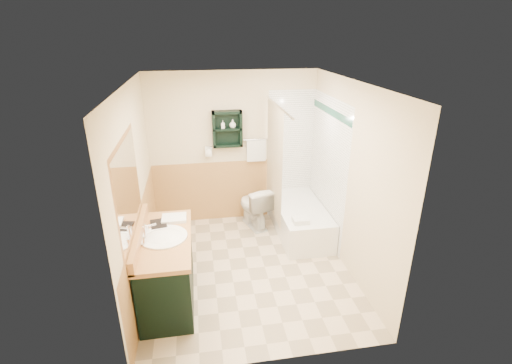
# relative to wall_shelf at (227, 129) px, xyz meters

# --- Properties ---
(floor) EXTENTS (3.00, 3.00, 0.00)m
(floor) POSITION_rel_wall_shelf_xyz_m (0.10, -1.41, -1.55)
(floor) COLOR beige
(floor) RESTS_ON ground
(back_wall) EXTENTS (2.60, 0.04, 2.40)m
(back_wall) POSITION_rel_wall_shelf_xyz_m (0.10, 0.11, -0.35)
(back_wall) COLOR #FFF2C7
(back_wall) RESTS_ON ground
(left_wall) EXTENTS (0.04, 3.00, 2.40)m
(left_wall) POSITION_rel_wall_shelf_xyz_m (-1.22, -1.41, -0.35)
(left_wall) COLOR #FFF2C7
(left_wall) RESTS_ON ground
(right_wall) EXTENTS (0.04, 3.00, 2.40)m
(right_wall) POSITION_rel_wall_shelf_xyz_m (1.42, -1.41, -0.35)
(right_wall) COLOR #FFF2C7
(right_wall) RESTS_ON ground
(ceiling) EXTENTS (2.60, 3.00, 0.04)m
(ceiling) POSITION_rel_wall_shelf_xyz_m (0.10, -1.41, 0.87)
(ceiling) COLOR white
(ceiling) RESTS_ON back_wall
(wainscot_left) EXTENTS (2.98, 2.98, 1.00)m
(wainscot_left) POSITION_rel_wall_shelf_xyz_m (-1.19, -1.41, -1.05)
(wainscot_left) COLOR tan
(wainscot_left) RESTS_ON left_wall
(wainscot_back) EXTENTS (2.58, 2.58, 1.00)m
(wainscot_back) POSITION_rel_wall_shelf_xyz_m (0.10, 0.08, -1.05)
(wainscot_back) COLOR tan
(wainscot_back) RESTS_ON back_wall
(mirror_frame) EXTENTS (1.30, 1.30, 1.00)m
(mirror_frame) POSITION_rel_wall_shelf_xyz_m (-1.17, -1.96, -0.05)
(mirror_frame) COLOR olive
(mirror_frame) RESTS_ON left_wall
(mirror_glass) EXTENTS (1.20, 1.20, 0.90)m
(mirror_glass) POSITION_rel_wall_shelf_xyz_m (-1.17, -1.96, -0.05)
(mirror_glass) COLOR white
(mirror_glass) RESTS_ON left_wall
(tile_right) EXTENTS (1.50, 1.50, 2.10)m
(tile_right) POSITION_rel_wall_shelf_xyz_m (1.38, -0.66, -0.50)
(tile_right) COLOR white
(tile_right) RESTS_ON right_wall
(tile_back) EXTENTS (0.95, 0.95, 2.10)m
(tile_back) POSITION_rel_wall_shelf_xyz_m (1.13, 0.07, -0.50)
(tile_back) COLOR white
(tile_back) RESTS_ON back_wall
(tile_accent) EXTENTS (1.50, 1.50, 0.10)m
(tile_accent) POSITION_rel_wall_shelf_xyz_m (1.37, -0.66, 0.35)
(tile_accent) COLOR #144736
(tile_accent) RESTS_ON right_wall
(wall_shelf) EXTENTS (0.45, 0.15, 0.55)m
(wall_shelf) POSITION_rel_wall_shelf_xyz_m (0.00, 0.00, 0.00)
(wall_shelf) COLOR black
(wall_shelf) RESTS_ON back_wall
(hair_dryer) EXTENTS (0.10, 0.24, 0.18)m
(hair_dryer) POSITION_rel_wall_shelf_xyz_m (-0.30, 0.02, -0.35)
(hair_dryer) COLOR white
(hair_dryer) RESTS_ON back_wall
(towel_bar) EXTENTS (0.40, 0.06, 0.40)m
(towel_bar) POSITION_rel_wall_shelf_xyz_m (0.45, 0.04, -0.20)
(towel_bar) COLOR white
(towel_bar) RESTS_ON back_wall
(curtain_rod) EXTENTS (0.03, 1.60, 0.03)m
(curtain_rod) POSITION_rel_wall_shelf_xyz_m (0.63, -0.66, 0.45)
(curtain_rod) COLOR silver
(curtain_rod) RESTS_ON back_wall
(shower_curtain) EXTENTS (1.05, 1.05, 1.70)m
(shower_curtain) POSITION_rel_wall_shelf_xyz_m (0.63, -0.48, -0.40)
(shower_curtain) COLOR #C1AE92
(shower_curtain) RESTS_ON curtain_rod
(vanity) EXTENTS (0.59, 1.29, 0.82)m
(vanity) POSITION_rel_wall_shelf_xyz_m (-0.89, -1.82, -1.14)
(vanity) COLOR black
(vanity) RESTS_ON ground
(bathtub) EXTENTS (0.69, 1.50, 0.46)m
(bathtub) POSITION_rel_wall_shelf_xyz_m (1.03, -0.57, -1.32)
(bathtub) COLOR white
(bathtub) RESTS_ON ground
(toilet) EXTENTS (0.57, 0.77, 0.67)m
(toilet) POSITION_rel_wall_shelf_xyz_m (0.36, -0.26, -1.21)
(toilet) COLOR white
(toilet) RESTS_ON ground
(counter_towel) EXTENTS (0.29, 0.23, 0.04)m
(counter_towel) POSITION_rel_wall_shelf_xyz_m (-0.79, -1.43, -0.71)
(counter_towel) COLOR white
(counter_towel) RESTS_ON vanity
(vanity_book) EXTENTS (0.18, 0.05, 0.24)m
(vanity_book) POSITION_rel_wall_shelf_xyz_m (-1.06, -1.54, -0.61)
(vanity_book) COLOR black
(vanity_book) RESTS_ON vanity
(tub_towel) EXTENTS (0.22, 0.18, 0.07)m
(tub_towel) POSITION_rel_wall_shelf_xyz_m (0.88, -1.11, -1.05)
(tub_towel) COLOR white
(tub_towel) RESTS_ON bathtub
(soap_bottle_a) EXTENTS (0.05, 0.12, 0.05)m
(soap_bottle_a) POSITION_rel_wall_shelf_xyz_m (-0.06, -0.01, 0.04)
(soap_bottle_a) COLOR white
(soap_bottle_a) RESTS_ON wall_shelf
(soap_bottle_b) EXTENTS (0.12, 0.15, 0.10)m
(soap_bottle_b) POSITION_rel_wall_shelf_xyz_m (0.08, -0.01, 0.06)
(soap_bottle_b) COLOR white
(soap_bottle_b) RESTS_ON wall_shelf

